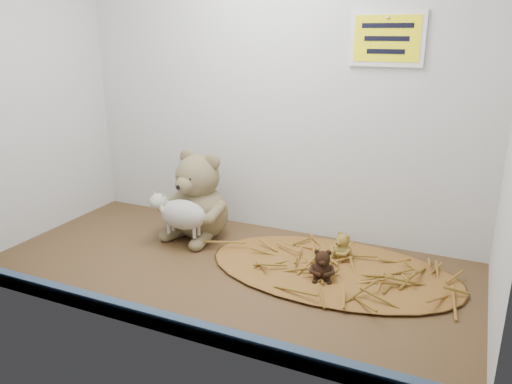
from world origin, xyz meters
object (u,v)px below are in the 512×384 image
at_px(toy_lamb, 183,215).
at_px(mini_teddy_tan, 343,245).
at_px(main_teddy, 199,195).
at_px(mini_teddy_brown, 322,263).

xyz_separation_m(toy_lamb, mini_teddy_tan, (0.42, 0.09, -0.05)).
relative_size(main_teddy, mini_teddy_brown, 3.37).
relative_size(main_teddy, toy_lamb, 1.42).
bearing_deg(toy_lamb, main_teddy, 90.00).
bearing_deg(mini_teddy_tan, toy_lamb, -137.80).
xyz_separation_m(main_teddy, toy_lamb, (0.00, -0.09, -0.03)).
distance_m(mini_teddy_tan, mini_teddy_brown, 0.13).
relative_size(mini_teddy_tan, mini_teddy_brown, 0.96).
bearing_deg(main_teddy, mini_teddy_brown, -8.07).
xyz_separation_m(main_teddy, mini_teddy_brown, (0.41, -0.13, -0.08)).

